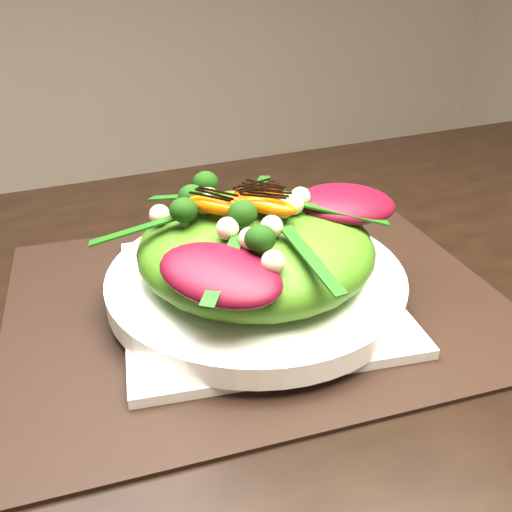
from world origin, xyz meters
name	(u,v)px	position (x,y,z in m)	size (l,w,h in m)	color
dining_table	(369,338)	(0.00, 0.00, 0.73)	(1.60, 0.90, 0.75)	black
placemat	(256,299)	(-0.08, 0.07, 0.75)	(0.45, 0.34, 0.00)	black
plate_base	(256,293)	(-0.08, 0.07, 0.76)	(0.24, 0.24, 0.01)	white
salad_bowl	(256,280)	(-0.08, 0.07, 0.77)	(0.27, 0.27, 0.02)	white
lettuce_mound	(256,247)	(-0.08, 0.07, 0.81)	(0.21, 0.21, 0.07)	#427315
radicchio_leaf	(347,203)	(0.00, 0.06, 0.84)	(0.10, 0.06, 0.02)	#4A0716
orange_segment	(256,199)	(-0.08, 0.08, 0.85)	(0.05, 0.02, 0.01)	#E14A03
broccoli_floret	(170,200)	(-0.15, 0.11, 0.85)	(0.03, 0.03, 0.03)	black
macadamia_nut	(312,214)	(-0.05, 0.03, 0.85)	(0.02, 0.02, 0.02)	#FFEBB3
balsamic_drizzle	(256,191)	(-0.08, 0.08, 0.86)	(0.04, 0.00, 0.00)	black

